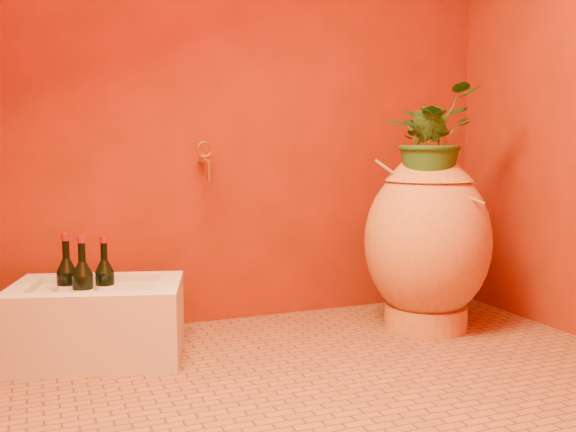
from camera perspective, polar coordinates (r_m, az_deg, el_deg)
name	(u,v)px	position (r m, az deg, el deg)	size (l,w,h in m)	color
floor	(344,385)	(2.42, 5.03, -14.73)	(2.50, 2.50, 0.00)	brown
wall_back	(254,65)	(3.20, -3.03, 13.25)	(2.50, 0.02, 2.50)	#621F05
amphora	(427,240)	(3.08, 12.29, -2.14)	(0.73, 0.73, 0.84)	#C47837
stone_basin	(98,322)	(2.75, -16.57, -9.05)	(0.77, 0.63, 0.31)	beige
wine_bottle_a	(67,288)	(2.73, -19.02, -6.11)	(0.08, 0.08, 0.34)	black
wine_bottle_b	(105,288)	(2.71, -15.95, -6.21)	(0.08, 0.08, 0.33)	black
wine_bottle_c	(83,293)	(2.63, -17.74, -6.52)	(0.08, 0.08, 0.35)	black
wall_tap	(205,159)	(3.01, -7.36, 5.03)	(0.08, 0.17, 0.18)	olive
plant_main	(430,137)	(3.02, 12.54, 6.86)	(0.43, 0.37, 0.47)	#1F4D1B
plant_side	(426,147)	(2.97, 12.13, 6.00)	(0.20, 0.16, 0.36)	#1F4D1B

